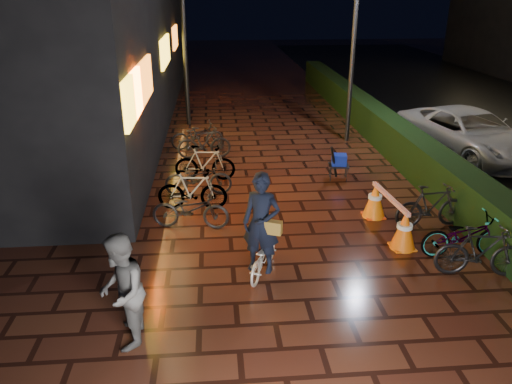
{
  "coord_description": "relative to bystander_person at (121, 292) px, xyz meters",
  "views": [
    {
      "loc": [
        -1.91,
        -8.18,
        4.56
      ],
      "look_at": [
        -1.19,
        0.19,
        1.1
      ],
      "focal_mm": 35.0,
      "sensor_mm": 36.0,
      "label": 1
    }
  ],
  "objects": [
    {
      "name": "lamp_post_sf",
      "position": [
        0.38,
        11.91,
        2.31
      ],
      "size": [
        0.55,
        0.21,
        5.7
      ],
      "color": "black",
      "rests_on": "ground"
    },
    {
      "name": "traffic_barrier",
      "position": [
        4.7,
        3.02,
        -0.44
      ],
      "size": [
        0.6,
        1.9,
        0.76
      ],
      "color": "orange",
      "rests_on": "ground"
    },
    {
      "name": "cart_assembly",
      "position": [
        4.4,
        5.99,
        -0.34
      ],
      "size": [
        0.59,
        0.52,
        0.95
      ],
      "color": "black",
      "rests_on": "ground"
    },
    {
      "name": "ground",
      "position": [
        3.21,
        2.46,
        -0.82
      ],
      "size": [
        80.0,
        80.0,
        0.0
      ],
      "primitive_type": "plane",
      "color": "#381911",
      "rests_on": "ground"
    },
    {
      "name": "cyclist",
      "position": [
        2.03,
        1.61,
        -0.14
      ],
      "size": [
        0.92,
        1.36,
        1.85
      ],
      "color": "silver",
      "rests_on": "ground"
    },
    {
      "name": "lamp_post_hedge",
      "position": [
        5.51,
        9.41,
        2.03
      ],
      "size": [
        0.48,
        0.28,
        5.19
      ],
      "color": "black",
      "rests_on": "ground"
    },
    {
      "name": "parked_bikes_storefront",
      "position": [
        0.86,
        6.05,
        -0.39
      ],
      "size": [
        1.86,
        6.19,
        0.92
      ],
      "color": "black",
      "rests_on": "ground"
    },
    {
      "name": "hedge",
      "position": [
        6.51,
        10.46,
        -0.32
      ],
      "size": [
        0.7,
        20.0,
        1.0
      ],
      "primitive_type": "cube",
      "color": "black",
      "rests_on": "ground"
    },
    {
      "name": "bystander_person",
      "position": [
        0.0,
        0.0,
        0.0
      ],
      "size": [
        0.66,
        0.83,
        1.65
      ],
      "primitive_type": "imported",
      "rotation": [
        0.0,
        0.0,
        -1.53
      ],
      "color": "#565658",
      "rests_on": "ground"
    },
    {
      "name": "parked_bikes_hedge",
      "position": [
        5.68,
        2.1,
        -0.38
      ],
      "size": [
        1.67,
        2.48,
        0.92
      ],
      "color": "black",
      "rests_on": "ground"
    },
    {
      "name": "van",
      "position": [
        8.56,
        7.54,
        -0.15
      ],
      "size": [
        3.32,
        5.18,
        1.33
      ],
      "primitive_type": "imported",
      "rotation": [
        0.0,
        0.0,
        0.25
      ],
      "color": "#ACACB1",
      "rests_on": "ground"
    }
  ]
}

